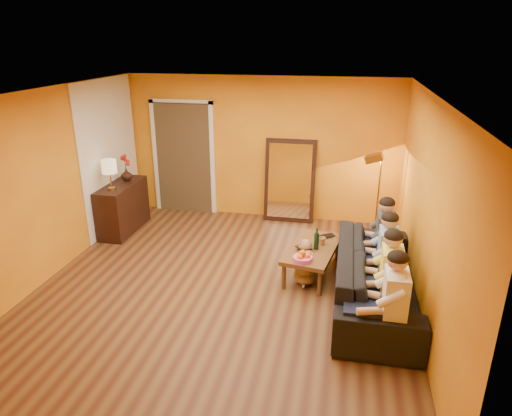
% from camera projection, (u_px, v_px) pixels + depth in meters
% --- Properties ---
extents(room_shell, '(5.00, 5.50, 2.60)m').
position_uv_depth(room_shell, '(229.00, 189.00, 6.17)').
color(room_shell, brown).
rests_on(room_shell, ground).
extents(white_accent, '(0.02, 1.90, 2.58)m').
position_uv_depth(white_accent, '(110.00, 155.00, 7.89)').
color(white_accent, white).
rests_on(white_accent, wall_left).
extents(doorway_recess, '(1.06, 0.30, 2.10)m').
position_uv_depth(doorway_recess, '(186.00, 157.00, 8.79)').
color(doorway_recess, '#3F2D19').
rests_on(doorway_recess, floor).
extents(door_jamb_left, '(0.08, 0.06, 2.20)m').
position_uv_depth(door_jamb_left, '(156.00, 157.00, 8.78)').
color(door_jamb_left, white).
rests_on(door_jamb_left, wall_back).
extents(door_jamb_right, '(0.08, 0.06, 2.20)m').
position_uv_depth(door_jamb_right, '(213.00, 160.00, 8.57)').
color(door_jamb_right, white).
rests_on(door_jamb_right, wall_back).
extents(door_header, '(1.22, 0.06, 0.08)m').
position_uv_depth(door_header, '(181.00, 101.00, 8.30)').
color(door_header, white).
rests_on(door_header, wall_back).
extents(mirror_frame, '(0.92, 0.27, 1.51)m').
position_uv_depth(mirror_frame, '(290.00, 181.00, 8.33)').
color(mirror_frame, black).
rests_on(mirror_frame, floor).
extents(mirror_glass, '(0.78, 0.21, 1.35)m').
position_uv_depth(mirror_glass, '(289.00, 181.00, 8.29)').
color(mirror_glass, white).
rests_on(mirror_glass, mirror_frame).
extents(sideboard, '(0.44, 1.18, 0.85)m').
position_uv_depth(sideboard, '(123.00, 208.00, 7.97)').
color(sideboard, black).
rests_on(sideboard, floor).
extents(table_lamp, '(0.24, 0.24, 0.51)m').
position_uv_depth(table_lamp, '(110.00, 175.00, 7.46)').
color(table_lamp, beige).
rests_on(table_lamp, sideboard).
extents(sofa, '(2.51, 0.98, 0.73)m').
position_uv_depth(sofa, '(375.00, 277.00, 5.80)').
color(sofa, black).
rests_on(sofa, floor).
extents(coffee_table, '(0.82, 1.31, 0.42)m').
position_uv_depth(coffee_table, '(312.00, 260.00, 6.57)').
color(coffee_table, brown).
rests_on(coffee_table, floor).
extents(floor_lamp, '(0.34, 0.29, 1.44)m').
position_uv_depth(floor_lamp, '(378.00, 197.00, 7.62)').
color(floor_lamp, '#B88D36').
rests_on(floor_lamp, floor).
extents(dog, '(0.41, 0.56, 0.61)m').
position_uv_depth(dog, '(306.00, 262.00, 6.33)').
color(dog, '#A36C49').
rests_on(dog, floor).
extents(person_far_left, '(0.70, 0.44, 1.22)m').
position_uv_depth(person_far_left, '(394.00, 304.00, 4.77)').
color(person_far_left, silver).
rests_on(person_far_left, sofa).
extents(person_mid_left, '(0.70, 0.44, 1.22)m').
position_uv_depth(person_mid_left, '(390.00, 278.00, 5.27)').
color(person_mid_left, '#EFDF4F').
rests_on(person_mid_left, sofa).
extents(person_mid_right, '(0.70, 0.44, 1.22)m').
position_uv_depth(person_mid_right, '(387.00, 257.00, 5.78)').
color(person_mid_right, '#829BC9').
rests_on(person_mid_right, sofa).
extents(person_far_right, '(0.70, 0.44, 1.22)m').
position_uv_depth(person_far_right, '(385.00, 239.00, 6.28)').
color(person_far_right, '#35353A').
rests_on(person_far_right, sofa).
extents(fruit_bowl, '(0.26, 0.26, 0.16)m').
position_uv_depth(fruit_bowl, '(303.00, 255.00, 6.07)').
color(fruit_bowl, '#EA52A8').
rests_on(fruit_bowl, coffee_table).
extents(wine_bottle, '(0.07, 0.07, 0.31)m').
position_uv_depth(wine_bottle, '(317.00, 239.00, 6.38)').
color(wine_bottle, black).
rests_on(wine_bottle, coffee_table).
extents(tumbler, '(0.14, 0.14, 0.10)m').
position_uv_depth(tumbler, '(322.00, 241.00, 6.56)').
color(tumbler, '#B27F3F').
rests_on(tumbler, coffee_table).
extents(laptop, '(0.35, 0.33, 0.02)m').
position_uv_depth(laptop, '(327.00, 237.00, 6.78)').
color(laptop, black).
rests_on(laptop, coffee_table).
extents(book_lower, '(0.20, 0.25, 0.02)m').
position_uv_depth(book_lower, '(299.00, 251.00, 6.34)').
color(book_lower, black).
rests_on(book_lower, coffee_table).
extents(book_mid, '(0.18, 0.23, 0.02)m').
position_uv_depth(book_mid, '(299.00, 250.00, 6.34)').
color(book_mid, '#B22314').
rests_on(book_mid, book_lower).
extents(book_upper, '(0.25, 0.26, 0.02)m').
position_uv_depth(book_upper, '(299.00, 249.00, 6.32)').
color(book_upper, black).
rests_on(book_upper, book_mid).
extents(vase, '(0.20, 0.20, 0.21)m').
position_uv_depth(vase, '(126.00, 175.00, 8.02)').
color(vase, black).
rests_on(vase, sideboard).
extents(flowers, '(0.17, 0.17, 0.48)m').
position_uv_depth(flowers, '(125.00, 160.00, 7.92)').
color(flowers, '#B22314').
rests_on(flowers, vase).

